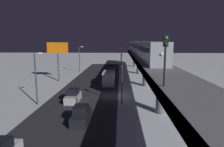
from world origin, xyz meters
name	(u,v)px	position (x,y,z in m)	size (l,w,h in m)	color
ground_plane	(110,96)	(0.00, 0.00, 0.00)	(240.00, 240.00, 0.00)	silver
avenue_asphalt	(86,95)	(4.14, 0.00, 0.00)	(11.00, 91.70, 0.01)	#28282D
elevated_railway	(152,67)	(-6.94, 0.00, 4.92)	(5.00, 91.70, 5.69)	slate
subway_train	(140,48)	(-7.03, -20.97, 7.47)	(2.94, 55.47, 3.40)	#999EA8
rail_signal	(165,52)	(-5.15, 16.89, 8.41)	(0.36, 0.41, 4.00)	black
sedan_blue	(112,68)	(0.94, -29.27, 0.79)	(1.91, 4.59, 1.97)	navy
sedan_black	(81,116)	(2.74, 11.01, 0.80)	(1.80, 4.01, 1.97)	black
sedan_blue_2	(111,72)	(0.94, -20.49, 0.80)	(1.80, 4.65, 1.97)	navy
sedan_silver	(73,96)	(5.54, 3.28, 0.80)	(1.80, 4.31, 1.97)	#B2B2B7
box_truck	(109,77)	(0.74, -9.63, 1.35)	(2.40, 7.40, 2.80)	silver
traffic_light_near	(122,76)	(-1.96, 4.57, 4.20)	(0.32, 0.44, 6.40)	#2D2D2D
traffic_light_mid	(121,61)	(-1.96, -16.89, 4.20)	(0.32, 0.44, 6.40)	#2D2D2D
traffic_light_far	(121,55)	(-1.96, -38.34, 4.20)	(0.32, 0.44, 6.40)	#2D2D2D
traffic_light_distant	(121,52)	(-1.96, -59.80, 4.20)	(0.32, 0.44, 6.40)	#2D2D2D
commercial_billboard	(58,52)	(12.56, -11.85, 6.83)	(4.80, 0.36, 8.90)	#4C4C51
street_lamp_near	(37,72)	(10.21, 5.00, 4.81)	(1.35, 0.44, 7.65)	#38383D
street_lamp_far	(80,56)	(10.21, -25.00, 4.81)	(1.35, 0.44, 7.65)	#38383D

